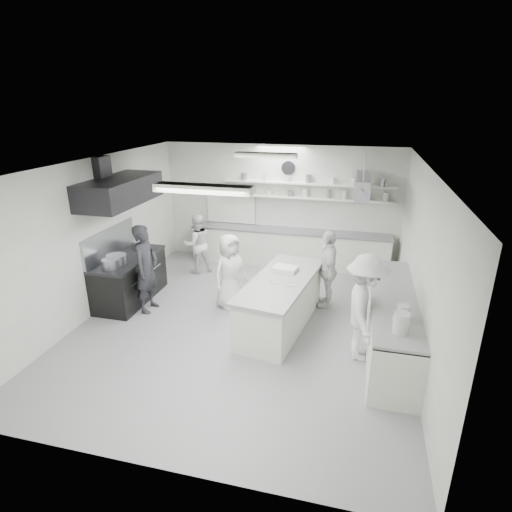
% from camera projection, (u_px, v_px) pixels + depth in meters
% --- Properties ---
extents(floor, '(6.00, 7.00, 0.02)m').
position_uv_depth(floor, '(244.00, 323.00, 8.00)').
color(floor, '#979797').
rests_on(floor, ground).
extents(ceiling, '(6.00, 7.00, 0.02)m').
position_uv_depth(ceiling, '(242.00, 164.00, 6.94)').
color(ceiling, white).
rests_on(ceiling, wall_back).
extents(wall_back, '(6.00, 0.04, 3.00)m').
position_uv_depth(wall_back, '(280.00, 205.00, 10.65)').
color(wall_back, silver).
rests_on(wall_back, floor).
extents(wall_front, '(6.00, 0.04, 3.00)m').
position_uv_depth(wall_front, '(151.00, 359.00, 4.29)').
color(wall_front, silver).
rests_on(wall_front, floor).
extents(wall_left, '(0.04, 7.00, 3.00)m').
position_uv_depth(wall_left, '(95.00, 237.00, 8.15)').
color(wall_left, silver).
rests_on(wall_left, floor).
extents(wall_right, '(0.04, 7.00, 3.00)m').
position_uv_depth(wall_right, '(420.00, 264.00, 6.79)').
color(wall_right, silver).
rests_on(wall_right, floor).
extents(stove, '(0.80, 1.80, 0.90)m').
position_uv_depth(stove, '(130.00, 280.00, 8.79)').
color(stove, black).
rests_on(stove, floor).
extents(exhaust_hood, '(0.85, 2.00, 0.50)m').
position_uv_depth(exhaust_hood, '(120.00, 191.00, 8.13)').
color(exhaust_hood, black).
rests_on(exhaust_hood, wall_left).
extents(back_counter, '(5.00, 0.60, 0.92)m').
position_uv_depth(back_counter, '(288.00, 248.00, 10.67)').
color(back_counter, silver).
rests_on(back_counter, floor).
extents(shelf_lower, '(4.20, 0.26, 0.04)m').
position_uv_depth(shelf_lower, '(307.00, 198.00, 10.29)').
color(shelf_lower, silver).
rests_on(shelf_lower, wall_back).
extents(shelf_upper, '(4.20, 0.26, 0.04)m').
position_uv_depth(shelf_upper, '(308.00, 184.00, 10.16)').
color(shelf_upper, silver).
rests_on(shelf_upper, wall_back).
extents(pass_through_window, '(1.30, 0.04, 1.00)m').
position_uv_depth(pass_through_window, '(231.00, 204.00, 10.95)').
color(pass_through_window, black).
rests_on(pass_through_window, wall_back).
extents(wall_clock, '(0.32, 0.05, 0.32)m').
position_uv_depth(wall_clock, '(288.00, 168.00, 10.24)').
color(wall_clock, silver).
rests_on(wall_clock, wall_back).
extents(right_counter, '(0.74, 3.30, 0.94)m').
position_uv_depth(right_counter, '(391.00, 323.00, 7.04)').
color(right_counter, silver).
rests_on(right_counter, floor).
extents(pot_rack, '(0.30, 1.60, 0.40)m').
position_uv_depth(pot_rack, '(363.00, 185.00, 8.92)').
color(pot_rack, '#9498A0').
rests_on(pot_rack, ceiling).
extents(light_fixture_front, '(1.30, 0.25, 0.10)m').
position_uv_depth(light_fixture_front, '(203.00, 189.00, 5.33)').
color(light_fixture_front, silver).
rests_on(light_fixture_front, ceiling).
extents(light_fixture_rear, '(1.30, 0.25, 0.10)m').
position_uv_depth(light_fixture_rear, '(266.00, 155.00, 8.60)').
color(light_fixture_rear, silver).
rests_on(light_fixture_rear, ceiling).
extents(prep_island, '(1.26, 2.53, 0.89)m').
position_uv_depth(prep_island, '(280.00, 304.00, 7.77)').
color(prep_island, silver).
rests_on(prep_island, floor).
extents(stove_pot, '(0.39, 0.39, 0.24)m').
position_uv_depth(stove_pot, '(117.00, 261.00, 8.24)').
color(stove_pot, '#9498A0').
rests_on(stove_pot, stove).
extents(cook_stove, '(0.43, 0.66, 1.79)m').
position_uv_depth(cook_stove, '(146.00, 269.00, 8.21)').
color(cook_stove, '#222328').
rests_on(cook_stove, floor).
extents(cook_back, '(0.90, 0.88, 1.46)m').
position_uv_depth(cook_back, '(197.00, 244.00, 10.14)').
color(cook_back, silver).
rests_on(cook_back, floor).
extents(cook_island_left, '(0.84, 0.90, 1.55)m').
position_uv_depth(cook_island_left, '(230.00, 271.00, 8.40)').
color(cook_island_left, silver).
rests_on(cook_island_left, floor).
extents(cook_island_right, '(0.55, 1.00, 1.61)m').
position_uv_depth(cook_island_right, '(328.00, 269.00, 8.41)').
color(cook_island_right, silver).
rests_on(cook_island_right, floor).
extents(cook_right, '(0.73, 1.20, 1.80)m').
position_uv_depth(cook_right, '(364.00, 308.00, 6.64)').
color(cook_right, silver).
rests_on(cook_right, floor).
extents(bowl_island_a, '(0.25, 0.25, 0.06)m').
position_uv_depth(bowl_island_a, '(277.00, 283.00, 7.49)').
color(bowl_island_a, '#9498A0').
rests_on(bowl_island_a, prep_island).
extents(bowl_island_b, '(0.24, 0.24, 0.06)m').
position_uv_depth(bowl_island_b, '(292.00, 286.00, 7.38)').
color(bowl_island_b, silver).
rests_on(bowl_island_b, prep_island).
extents(bowl_right, '(0.28, 0.28, 0.06)m').
position_uv_depth(bowl_right, '(401.00, 322.00, 6.07)').
color(bowl_right, silver).
rests_on(bowl_right, right_counter).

